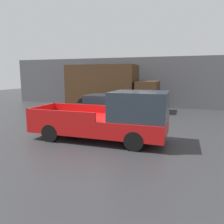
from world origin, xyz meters
The scene contains 5 objects.
ground_plane centered at (0.00, 0.00, 0.00)m, with size 60.00×60.00×0.00m, color #2D2D30.
building_wall centered at (0.00, 9.56, 2.15)m, with size 28.00×0.15×4.29m.
pickup_truck centered at (-0.32, -0.97, 0.99)m, with size 5.80×2.12×2.14m.
car centered at (-1.65, 2.26, 0.83)m, with size 4.65×1.94×1.65m.
delivery_truck centered at (-3.21, 6.90, 1.90)m, with size 7.12×2.58×3.56m.
Camera 1 is at (2.57, -9.53, 2.79)m, focal length 35.00 mm.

